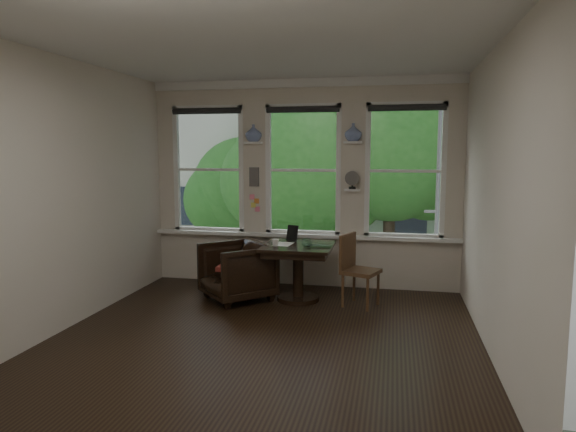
% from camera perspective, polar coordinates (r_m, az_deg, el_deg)
% --- Properties ---
extents(ground, '(4.50, 4.50, 0.00)m').
position_cam_1_polar(ground, '(5.68, -2.39, -13.14)').
color(ground, black).
rests_on(ground, ground).
extents(ceiling, '(4.50, 4.50, 0.00)m').
position_cam_1_polar(ceiling, '(5.42, -2.57, 18.12)').
color(ceiling, silver).
rests_on(ceiling, ground).
extents(wall_back, '(4.50, 0.00, 4.50)m').
position_cam_1_polar(wall_back, '(7.54, 1.72, 3.59)').
color(wall_back, beige).
rests_on(wall_back, ground).
extents(wall_front, '(4.50, 0.00, 4.50)m').
position_cam_1_polar(wall_front, '(3.22, -12.31, -1.32)').
color(wall_front, beige).
rests_on(wall_front, ground).
extents(wall_left, '(0.00, 4.50, 4.50)m').
position_cam_1_polar(wall_left, '(6.29, -22.80, 2.33)').
color(wall_left, beige).
rests_on(wall_left, ground).
extents(wall_right, '(0.00, 4.50, 4.50)m').
position_cam_1_polar(wall_right, '(5.27, 22.00, 1.54)').
color(wall_right, beige).
rests_on(wall_right, ground).
extents(window_left, '(1.10, 0.12, 1.90)m').
position_cam_1_polar(window_left, '(7.91, -8.72, 5.12)').
color(window_left, white).
rests_on(window_left, ground).
extents(window_center, '(1.10, 0.12, 1.90)m').
position_cam_1_polar(window_center, '(7.53, 1.72, 5.10)').
color(window_center, white).
rests_on(window_center, ground).
extents(window_right, '(1.10, 0.12, 1.90)m').
position_cam_1_polar(window_right, '(7.42, 12.86, 4.90)').
color(window_right, white).
rests_on(window_right, ground).
extents(shelf_left, '(0.26, 0.16, 0.03)m').
position_cam_1_polar(shelf_left, '(7.59, -3.85, 8.13)').
color(shelf_left, white).
rests_on(shelf_left, ground).
extents(shelf_right, '(0.26, 0.16, 0.03)m').
position_cam_1_polar(shelf_right, '(7.34, 7.24, 8.12)').
color(shelf_right, white).
rests_on(shelf_right, ground).
extents(intercom, '(0.14, 0.06, 0.28)m').
position_cam_1_polar(intercom, '(7.63, -3.76, 4.37)').
color(intercom, '#59544F').
rests_on(intercom, ground).
extents(sticky_notes, '(0.16, 0.01, 0.24)m').
position_cam_1_polar(sticky_notes, '(7.66, -3.73, 1.75)').
color(sticky_notes, pink).
rests_on(sticky_notes, ground).
extents(desk_fan, '(0.20, 0.20, 0.24)m').
position_cam_1_polar(desk_fan, '(7.33, 7.16, 3.67)').
color(desk_fan, '#59544F').
rests_on(desk_fan, ground).
extents(vase_left, '(0.24, 0.24, 0.25)m').
position_cam_1_polar(vase_left, '(7.59, -3.86, 9.18)').
color(vase_left, silver).
rests_on(vase_left, shelf_left).
extents(vase_right, '(0.24, 0.24, 0.25)m').
position_cam_1_polar(vase_right, '(7.34, 7.26, 9.21)').
color(vase_right, silver).
rests_on(vase_right, shelf_right).
extents(table, '(0.90, 0.90, 0.75)m').
position_cam_1_polar(table, '(6.84, 1.14, -6.32)').
color(table, black).
rests_on(table, ground).
extents(armchair_left, '(1.18, 1.17, 0.77)m').
position_cam_1_polar(armchair_left, '(6.90, -5.68, -6.15)').
color(armchair_left, black).
rests_on(armchair_left, ground).
extents(cushion_red, '(0.45, 0.45, 0.06)m').
position_cam_1_polar(cushion_red, '(6.89, -5.68, -5.61)').
color(cushion_red, maroon).
rests_on(cushion_red, armchair_left).
extents(side_chair_right, '(0.54, 0.54, 0.92)m').
position_cam_1_polar(side_chair_right, '(6.64, 8.10, -6.05)').
color(side_chair_right, '#432417').
rests_on(side_chair_right, ground).
extents(laptop, '(0.33, 0.22, 0.03)m').
position_cam_1_polar(laptop, '(6.58, 3.40, -3.41)').
color(laptop, black).
rests_on(laptop, table).
extents(mug, '(0.11, 0.11, 0.09)m').
position_cam_1_polar(mug, '(6.67, -1.42, -2.98)').
color(mug, white).
rests_on(mug, table).
extents(drinking_glass, '(0.16, 0.16, 0.11)m').
position_cam_1_polar(drinking_glass, '(6.59, 2.11, -3.03)').
color(drinking_glass, white).
rests_on(drinking_glass, table).
extents(tablet, '(0.18, 0.12, 0.22)m').
position_cam_1_polar(tablet, '(7.03, 0.49, -1.93)').
color(tablet, black).
rests_on(tablet, table).
extents(papers, '(0.25, 0.32, 0.00)m').
position_cam_1_polar(papers, '(6.81, -0.53, -3.13)').
color(papers, silver).
rests_on(papers, table).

